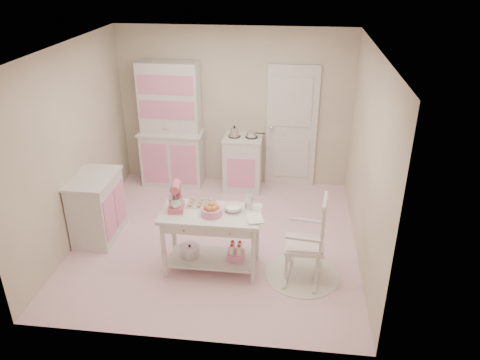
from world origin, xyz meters
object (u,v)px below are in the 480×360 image
rocking_chair (305,237)px  bread_basket (211,211)px  stove (243,163)px  work_table (212,241)px  base_cabinet (97,208)px  stand_mixer (176,197)px  hutch (171,126)px

rocking_chair → bread_basket: rocking_chair is taller
stove → work_table: bearing=-93.3°
base_cabinet → bread_basket: base_cabinet is taller
rocking_chair → work_table: rocking_chair is taller
stove → rocking_chair: rocking_chair is taller
stand_mixer → bread_basket: 0.46m
hutch → bread_basket: hutch is taller
hutch → rocking_chair: 3.25m
base_cabinet → rocking_chair: size_ratio=0.84×
base_cabinet → bread_basket: (1.70, -0.58, 0.39)m
hutch → stove: size_ratio=2.26×
hutch → stand_mixer: size_ratio=6.12×
work_table → stand_mixer: 0.71m
hutch → stand_mixer: 2.39m
hutch → rocking_chair: (2.20, -2.34, -0.49)m
hutch → work_table: hutch is taller
stove → bread_basket: stove is taller
stove → base_cabinet: (-1.81, -1.74, 0.00)m
base_cabinet → bread_basket: 1.83m
stove → bread_basket: size_ratio=3.68×
work_table → stand_mixer: bearing=177.3°
base_cabinet → rocking_chair: bearing=-11.1°
rocking_chair → work_table: (-1.13, 0.02, -0.15)m
base_cabinet → work_table: bearing=-17.5°
hutch → work_table: bearing=-65.2°
bread_basket → base_cabinet: bearing=161.2°
stand_mixer → stove: bearing=69.2°
rocking_chair → work_table: size_ratio=0.92×
rocking_chair → stand_mixer: 1.60m
stove → bread_basket: bearing=-92.7°
base_cabinet → work_table: 1.76m
stove → stand_mixer: 2.37m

